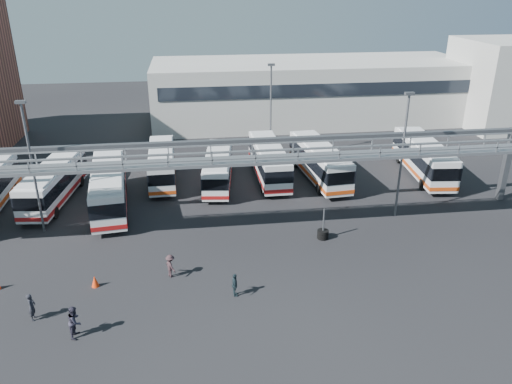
{
  "coord_description": "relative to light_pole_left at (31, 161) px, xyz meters",
  "views": [
    {
      "loc": [
        -4.36,
        -28.22,
        17.94
      ],
      "look_at": [
        0.28,
        6.0,
        3.2
      ],
      "focal_mm": 35.0,
      "sensor_mm": 36.0,
      "label": 1
    }
  ],
  "objects": [
    {
      "name": "pedestrian_a",
      "position": [
        2.17,
        -11.27,
        -4.88
      ],
      "size": [
        0.42,
        0.63,
        1.69
      ],
      "primitive_type": "imported",
      "rotation": [
        0.0,
        0.0,
        1.6
      ],
      "color": "black",
      "rests_on": "ground"
    },
    {
      "name": "bus_6",
      "position": [
        23.76,
        7.86,
        -3.82
      ],
      "size": [
        3.62,
        11.55,
        3.45
      ],
      "rotation": [
        0.0,
        0.0,
        0.09
      ],
      "color": "silver",
      "rests_on": "ground"
    },
    {
      "name": "bus_3",
      "position": [
        8.75,
        9.57,
        -4.0
      ],
      "size": [
        2.7,
        10.38,
        3.13
      ],
      "rotation": [
        0.0,
        0.0,
        0.03
      ],
      "color": "silver",
      "rests_on": "ground"
    },
    {
      "name": "tire_stack",
      "position": [
        21.07,
        -4.05,
        -5.31
      ],
      "size": [
        0.86,
        0.86,
        2.45
      ],
      "color": "black",
      "rests_on": "ground"
    },
    {
      "name": "light_pole_left",
      "position": [
        0.0,
        0.0,
        0.0
      ],
      "size": [
        0.7,
        0.35,
        10.21
      ],
      "color": "#4C4F54",
      "rests_on": "ground"
    },
    {
      "name": "ground",
      "position": [
        16.0,
        -8.0,
        -5.73
      ],
      "size": [
        140.0,
        140.0,
        0.0
      ],
      "primitive_type": "plane",
      "color": "black",
      "rests_on": "ground"
    },
    {
      "name": "pedestrian_d",
      "position": [
        13.82,
        -10.52,
        -4.96
      ],
      "size": [
        0.39,
        0.9,
        1.53
      ],
      "primitive_type": "imported",
      "rotation": [
        0.0,
        0.0,
        1.6
      ],
      "color": "#19282E",
      "rests_on": "ground"
    },
    {
      "name": "bus_8",
      "position": [
        34.18,
        7.46,
        -3.78
      ],
      "size": [
        3.84,
        11.8,
        3.52
      ],
      "rotation": [
        0.0,
        0.0,
        -0.1
      ],
      "color": "silver",
      "rests_on": "ground"
    },
    {
      "name": "bus_2",
      "position": [
        4.59,
        3.71,
        -3.8
      ],
      "size": [
        3.94,
        11.7,
        3.49
      ],
      "rotation": [
        0.0,
        0.0,
        0.11
      ],
      "color": "silver",
      "rests_on": "ground"
    },
    {
      "name": "light_pole_back",
      "position": [
        20.0,
        14.0,
        0.0
      ],
      "size": [
        0.7,
        0.35,
        10.21
      ],
      "color": "#4C4F54",
      "rests_on": "ground"
    },
    {
      "name": "bus_1",
      "position": [
        -0.34,
        5.79,
        -3.9
      ],
      "size": [
        3.76,
        11.09,
        3.3
      ],
      "rotation": [
        0.0,
        0.0,
        -0.12
      ],
      "color": "silver",
      "rests_on": "ground"
    },
    {
      "name": "pedestrian_b",
      "position": [
        4.9,
        -13.1,
        -4.79
      ],
      "size": [
        0.81,
        0.99,
        1.88
      ],
      "primitive_type": "imported",
      "rotation": [
        0.0,
        0.0,
        1.46
      ],
      "color": "#272432",
      "rests_on": "ground"
    },
    {
      "name": "light_pole_mid",
      "position": [
        28.0,
        -1.0,
        0.0
      ],
      "size": [
        0.7,
        0.35,
        10.21
      ],
      "color": "#4C4F54",
      "rests_on": "ground"
    },
    {
      "name": "warehouse",
      "position": [
        28.0,
        30.0,
        -1.73
      ],
      "size": [
        42.0,
        14.0,
        8.0
      ],
      "primitive_type": "cube",
      "color": "#9E9E99",
      "rests_on": "ground"
    },
    {
      "name": "bus_5",
      "position": [
        19.0,
        8.81,
        -3.86
      ],
      "size": [
        2.63,
        11.11,
        3.37
      ],
      "rotation": [
        0.0,
        0.0,
        0.01
      ],
      "color": "silver",
      "rests_on": "ground"
    },
    {
      "name": "cone_right",
      "position": [
        5.13,
        -8.32,
        -5.35
      ],
      "size": [
        0.62,
        0.62,
        0.76
      ],
      "primitive_type": "cone",
      "rotation": [
        0.0,
        0.0,
        -0.39
      ],
      "color": "#EE360D",
      "rests_on": "ground"
    },
    {
      "name": "gantry",
      "position": [
        16.0,
        -2.13,
        -0.22
      ],
      "size": [
        51.4,
        5.15,
        7.1
      ],
      "color": "gray",
      "rests_on": "ground"
    },
    {
      "name": "bus_4",
      "position": [
        14.04,
        7.82,
        -4.03
      ],
      "size": [
        3.56,
        10.34,
        3.08
      ],
      "rotation": [
        0.0,
        0.0,
        -0.12
      ],
      "color": "silver",
      "rests_on": "ground"
    },
    {
      "name": "pedestrian_c",
      "position": [
        9.88,
        -7.81,
        -4.93
      ],
      "size": [
        1.03,
        1.18,
        1.59
      ],
      "primitive_type": "imported",
      "rotation": [
        0.0,
        0.0,
        2.1
      ],
      "color": "#332225",
      "rests_on": "ground"
    }
  ]
}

